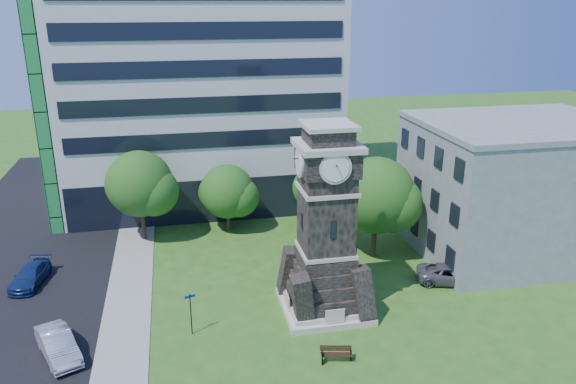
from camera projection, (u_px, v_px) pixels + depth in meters
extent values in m
plane|color=#2E5A19|center=(285.00, 331.00, 33.98)|extent=(160.00, 160.00, 0.00)
cube|color=gray|center=(128.00, 305.00, 36.76)|extent=(3.00, 70.00, 0.06)
cube|color=beige|center=(324.00, 306.00, 36.35)|extent=(5.40, 5.40, 0.40)
cube|color=beige|center=(324.00, 301.00, 36.23)|extent=(4.80, 4.80, 0.30)
cube|color=black|center=(326.00, 205.00, 34.06)|extent=(3.00, 3.00, 6.40)
cube|color=beige|center=(325.00, 250.00, 35.04)|extent=(3.25, 3.25, 0.25)
cube|color=beige|center=(327.00, 189.00, 33.74)|extent=(3.25, 3.25, 0.25)
cube|color=black|center=(333.00, 229.00, 32.98)|extent=(0.35, 0.08, 1.10)
cube|color=black|center=(328.00, 160.00, 33.15)|extent=(3.30, 3.30, 1.60)
cube|color=beige|center=(328.00, 145.00, 32.86)|extent=(3.70, 3.70, 0.35)
cylinder|color=white|center=(336.00, 169.00, 31.51)|extent=(1.56, 0.06, 1.56)
cylinder|color=white|center=(298.00, 162.00, 32.81)|extent=(0.06, 1.56, 1.56)
cube|color=black|center=(328.00, 135.00, 32.66)|extent=(2.60, 2.60, 0.90)
cube|color=beige|center=(328.00, 125.00, 32.47)|extent=(3.00, 3.00, 0.25)
cube|color=silver|center=(199.00, 55.00, 52.90)|extent=(25.00, 15.00, 28.00)
cube|color=black|center=(210.00, 200.00, 50.15)|extent=(24.50, 0.80, 4.00)
cube|color=#95979A|center=(516.00, 189.00, 43.62)|extent=(15.00, 12.00, 10.00)
cube|color=#95979A|center=(525.00, 124.00, 41.92)|extent=(15.20, 12.20, 0.40)
imported|color=#A1A2A8|center=(58.00, 345.00, 31.32)|extent=(3.25, 4.73, 1.48)
imported|color=navy|center=(30.00, 276.00, 39.35)|extent=(2.56, 4.68, 1.28)
imported|color=#56565C|center=(451.00, 274.00, 39.54)|extent=(5.22, 3.55, 1.33)
cube|color=black|center=(322.00, 358.00, 30.85)|extent=(0.06, 0.44, 0.68)
cube|color=black|center=(351.00, 354.00, 31.17)|extent=(0.06, 0.44, 0.68)
cube|color=black|center=(337.00, 354.00, 30.98)|extent=(1.74, 0.46, 0.04)
cube|color=black|center=(336.00, 348.00, 31.09)|extent=(1.74, 0.04, 0.39)
cylinder|color=black|center=(191.00, 314.00, 33.21)|extent=(0.06, 0.06, 2.70)
cube|color=navy|center=(190.00, 296.00, 32.83)|extent=(0.65, 0.04, 0.16)
cylinder|color=#332114|center=(143.00, 223.00, 46.47)|extent=(0.35, 0.35, 2.84)
sphere|color=#2E5A1A|center=(140.00, 184.00, 45.34)|extent=(5.40, 5.40, 5.40)
sphere|color=#2E5A1A|center=(154.00, 191.00, 45.23)|extent=(4.05, 4.05, 4.05)
sphere|color=#2E5A1A|center=(128.00, 186.00, 45.89)|extent=(3.78, 3.78, 3.78)
cylinder|color=#332114|center=(228.00, 219.00, 48.39)|extent=(0.33, 0.33, 2.08)
sphere|color=#33601C|center=(227.00, 191.00, 47.56)|extent=(4.61, 4.61, 4.61)
sphere|color=#33601C|center=(239.00, 197.00, 47.44)|extent=(3.46, 3.46, 3.46)
sphere|color=#33601C|center=(217.00, 192.00, 48.01)|extent=(3.23, 3.23, 3.23)
cylinder|color=#332114|center=(325.00, 223.00, 46.63)|extent=(0.38, 0.38, 2.71)
sphere|color=#2D631D|center=(326.00, 186.00, 45.55)|extent=(4.99, 4.99, 4.99)
sphere|color=#2D631D|center=(339.00, 193.00, 45.45)|extent=(3.74, 3.74, 3.74)
sphere|color=#2D631D|center=(314.00, 188.00, 46.05)|extent=(3.49, 3.49, 3.49)
cylinder|color=#332114|center=(374.00, 239.00, 43.43)|extent=(0.40, 0.40, 2.92)
sphere|color=#2C631D|center=(376.00, 195.00, 42.27)|extent=(5.84, 5.84, 5.84)
sphere|color=#2C631D|center=(393.00, 204.00, 42.14)|extent=(4.38, 4.38, 4.38)
sphere|color=#2C631D|center=(360.00, 197.00, 42.85)|extent=(4.09, 4.09, 4.09)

